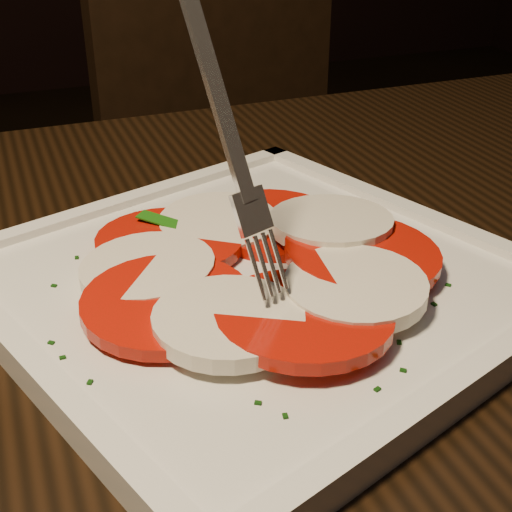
{
  "coord_description": "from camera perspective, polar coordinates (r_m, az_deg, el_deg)",
  "views": [
    {
      "loc": [
        -0.46,
        -0.64,
        1.0
      ],
      "look_at": [
        -0.32,
        -0.27,
        0.78
      ],
      "focal_mm": 50.0,
      "sensor_mm": 36.0,
      "label": 1
    }
  ],
  "objects": [
    {
      "name": "table",
      "position": [
        0.55,
        7.35,
        -10.51
      ],
      "size": [
        1.2,
        0.8,
        0.75
      ],
      "rotation": [
        0.0,
        0.0,
        -0.0
      ],
      "color": "black",
      "rests_on": "ground"
    },
    {
      "name": "chair",
      "position": [
        1.18,
        -0.66,
        5.81
      ],
      "size": [
        0.48,
        0.48,
        0.93
      ],
      "rotation": [
        0.0,
        0.0,
        0.15
      ],
      "color": "black",
      "rests_on": "ground"
    },
    {
      "name": "plate",
      "position": [
        0.47,
        -0.0,
        -2.42
      ],
      "size": [
        0.4,
        0.4,
        0.01
      ],
      "primitive_type": "cube",
      "rotation": [
        0.0,
        0.0,
        0.34
      ],
      "color": "white",
      "rests_on": "table"
    },
    {
      "name": "caprese_salad",
      "position": [
        0.46,
        -0.01,
        -0.57
      ],
      "size": [
        0.25,
        0.25,
        0.03
      ],
      "color": "#BC0D04",
      "rests_on": "plate"
    },
    {
      "name": "fork",
      "position": [
        0.4,
        -3.55,
        11.08
      ],
      "size": [
        0.06,
        0.09,
        0.18
      ],
      "primitive_type": null,
      "rotation": [
        0.0,
        0.0,
        0.37
      ],
      "color": "white",
      "rests_on": "caprese_salad"
    }
  ]
}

